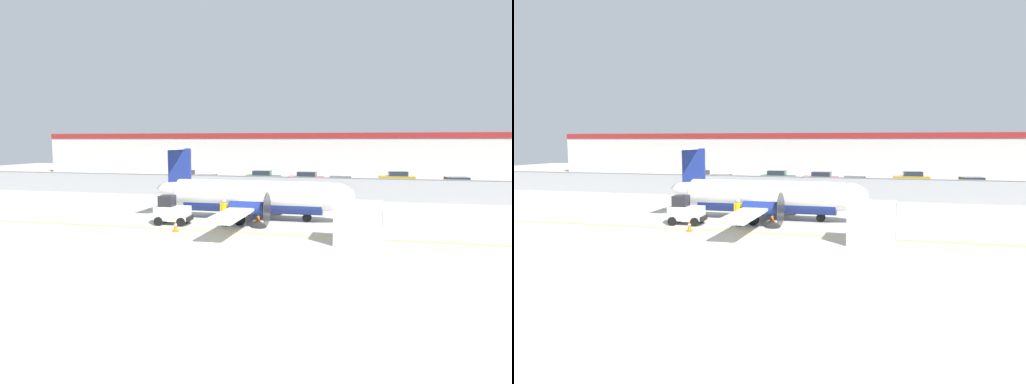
# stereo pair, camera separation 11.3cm
# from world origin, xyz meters

# --- Properties ---
(ground_plane) EXTENTS (140.00, 140.00, 0.01)m
(ground_plane) POSITION_xyz_m (0.00, 2.00, 0.00)
(ground_plane) COLOR #B7B2A3
(perimeter_fence) EXTENTS (98.00, 0.10, 2.10)m
(perimeter_fence) POSITION_xyz_m (0.00, 18.00, 1.12)
(perimeter_fence) COLOR gray
(perimeter_fence) RESTS_ON ground
(parking_lot_strip) EXTENTS (98.00, 17.00, 0.12)m
(parking_lot_strip) POSITION_xyz_m (0.00, 29.50, 0.06)
(parking_lot_strip) COLOR #38383A
(parking_lot_strip) RESTS_ON ground
(background_building) EXTENTS (91.00, 8.10, 6.50)m
(background_building) POSITION_xyz_m (0.00, 47.99, 3.26)
(background_building) COLOR #BCB7B2
(background_building) RESTS_ON ground
(commuter_airplane) EXTENTS (13.88, 16.01, 4.92)m
(commuter_airplane) POSITION_xyz_m (-0.41, 6.47, 1.60)
(commuter_airplane) COLOR white
(commuter_airplane) RESTS_ON ground
(baggage_tug) EXTENTS (2.40, 1.51, 1.88)m
(baggage_tug) POSITION_xyz_m (-5.28, 3.53, 0.86)
(baggage_tug) COLOR silver
(baggage_tug) RESTS_ON ground
(ground_crew_worker) EXTENTS (0.55, 0.38, 1.70)m
(ground_crew_worker) POSITION_xyz_m (-1.79, 3.74, 0.95)
(ground_crew_worker) COLOR #191E4C
(ground_crew_worker) RESTS_ON ground
(cargo_container) EXTENTS (2.47, 2.08, 2.20)m
(cargo_container) POSITION_xyz_m (6.53, 0.77, 1.10)
(cargo_container) COLOR silver
(cargo_container) RESTS_ON ground
(traffic_cone_near_left) EXTENTS (0.36, 0.36, 0.64)m
(traffic_cone_near_left) POSITION_xyz_m (-1.37, 8.10, 0.31)
(traffic_cone_near_left) COLOR orange
(traffic_cone_near_left) RESTS_ON ground
(traffic_cone_near_right) EXTENTS (0.36, 0.36, 0.64)m
(traffic_cone_near_right) POSITION_xyz_m (5.98, 1.82, 0.31)
(traffic_cone_near_right) COLOR orange
(traffic_cone_near_right) RESTS_ON ground
(traffic_cone_far_left) EXTENTS (0.36, 0.36, 0.64)m
(traffic_cone_far_left) POSITION_xyz_m (-4.09, 1.43, 0.31)
(traffic_cone_far_left) COLOR orange
(traffic_cone_far_left) RESTS_ON ground
(traffic_cone_far_right) EXTENTS (0.36, 0.36, 0.64)m
(traffic_cone_far_right) POSITION_xyz_m (-0.09, 5.81, 0.31)
(traffic_cone_far_right) COLOR orange
(traffic_cone_far_right) RESTS_ON ground
(parked_car_0) EXTENTS (4.37, 2.37, 1.58)m
(parked_car_0) POSITION_xyz_m (-15.38, 29.89, 0.89)
(parked_car_0) COLOR red
(parked_car_0) RESTS_ON parking_lot_strip
(parked_car_1) EXTENTS (4.32, 2.25, 1.58)m
(parked_car_1) POSITION_xyz_m (-10.23, 23.57, 0.89)
(parked_car_1) COLOR black
(parked_car_1) RESTS_ON parking_lot_strip
(parked_car_2) EXTENTS (4.26, 2.12, 1.58)m
(parked_car_2) POSITION_xyz_m (-5.69, 31.43, 0.89)
(parked_car_2) COLOR #19662D
(parked_car_2) RESTS_ON parking_lot_strip
(parked_car_3) EXTENTS (4.27, 2.15, 1.58)m
(parked_car_3) POSITION_xyz_m (-0.26, 30.70, 0.89)
(parked_car_3) COLOR red
(parked_car_3) RESTS_ON parking_lot_strip
(parked_car_4) EXTENTS (4.34, 2.31, 1.58)m
(parked_car_4) POSITION_xyz_m (4.22, 24.76, 0.89)
(parked_car_4) COLOR silver
(parked_car_4) RESTS_ON parking_lot_strip
(parked_car_5) EXTENTS (4.32, 2.27, 1.58)m
(parked_car_5) POSITION_xyz_m (10.30, 33.93, 0.89)
(parked_car_5) COLOR #B28C19
(parked_car_5) RESTS_ON parking_lot_strip
(parked_car_6) EXTENTS (4.37, 2.38, 1.58)m
(parked_car_6) POSITION_xyz_m (15.62, 26.48, 0.89)
(parked_car_6) COLOR navy
(parked_car_6) RESTS_ON parking_lot_strip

